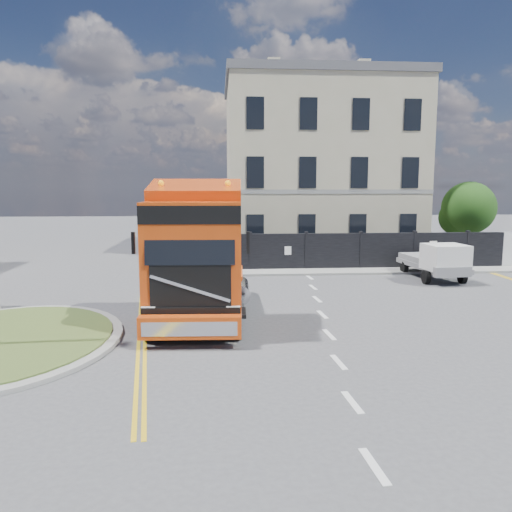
{
  "coord_description": "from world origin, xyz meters",
  "views": [
    {
      "loc": [
        -0.67,
        -17.37,
        4.5
      ],
      "look_at": [
        0.77,
        1.91,
        1.8
      ],
      "focal_mm": 35.0,
      "sensor_mm": 36.0,
      "label": 1
    }
  ],
  "objects": [
    {
      "name": "tree",
      "position": [
        14.38,
        12.1,
        3.05
      ],
      "size": [
        3.2,
        3.2,
        4.8
      ],
      "color": "#382619",
      "rests_on": "ground"
    },
    {
      "name": "georgian_building",
      "position": [
        6.0,
        16.5,
        5.77
      ],
      "size": [
        12.3,
        10.3,
        12.8
      ],
      "color": "#B8AE92",
      "rests_on": "ground"
    },
    {
      "name": "traffic_island",
      "position": [
        -7.0,
        -3.0,
        0.08
      ],
      "size": [
        6.8,
        6.8,
        0.17
      ],
      "color": "gray",
      "rests_on": "ground"
    },
    {
      "name": "truck",
      "position": [
        -1.39,
        -1.29,
        2.05
      ],
      "size": [
        3.16,
        7.75,
        4.58
      ],
      "rotation": [
        0.0,
        0.0,
        -0.04
      ],
      "color": "black",
      "rests_on": "ground"
    },
    {
      "name": "hoarding_fence",
      "position": [
        6.55,
        9.0,
        1.0
      ],
      "size": [
        18.8,
        0.25,
        2.0
      ],
      "color": "black",
      "rests_on": "ground"
    },
    {
      "name": "flatbed_pickup",
      "position": [
        9.79,
        5.32,
        0.99
      ],
      "size": [
        2.09,
        4.54,
        1.84
      ],
      "rotation": [
        0.0,
        0.0,
        0.08
      ],
      "color": "slate",
      "rests_on": "ground"
    },
    {
      "name": "pavement_far",
      "position": [
        6.0,
        8.1,
        0.06
      ],
      "size": [
        20.0,
        1.6,
        0.12
      ],
      "primitive_type": "cube",
      "color": "gray",
      "rests_on": "ground"
    },
    {
      "name": "ground",
      "position": [
        0.0,
        0.0,
        0.0
      ],
      "size": [
        120.0,
        120.0,
        0.0
      ],
      "primitive_type": "plane",
      "color": "#424244",
      "rests_on": "ground"
    }
  ]
}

